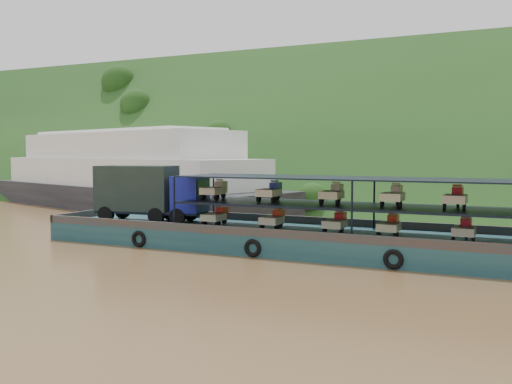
% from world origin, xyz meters
% --- Properties ---
extents(ground, '(160.00, 160.00, 0.00)m').
position_xyz_m(ground, '(0.00, 0.00, 0.00)').
color(ground, brown).
rests_on(ground, ground).
extents(hillside, '(140.00, 39.60, 39.60)m').
position_xyz_m(hillside, '(0.00, 36.00, 0.00)').
color(hillside, '#193C16').
rests_on(hillside, ground).
extents(cargo_barge, '(35.00, 7.18, 5.09)m').
position_xyz_m(cargo_barge, '(1.83, -0.94, 1.28)').
color(cargo_barge, '#123542').
rests_on(cargo_barge, ground).
extents(passenger_ferry, '(42.57, 22.46, 8.38)m').
position_xyz_m(passenger_ferry, '(-23.91, 15.99, 3.63)').
color(passenger_ferry, black).
rests_on(passenger_ferry, ground).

